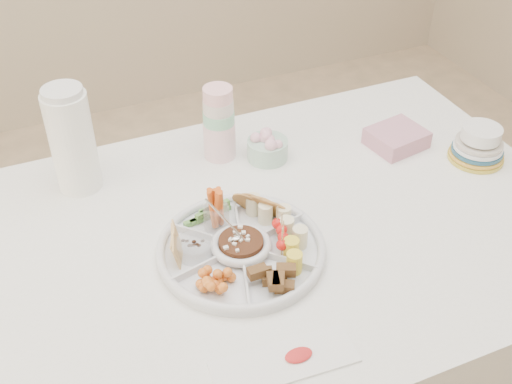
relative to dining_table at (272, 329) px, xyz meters
name	(u,v)px	position (x,y,z in m)	size (l,w,h in m)	color
dining_table	(272,329)	(0.00, 0.00, 0.00)	(1.52, 1.02, 0.76)	white
party_tray	(241,247)	(-0.11, -0.06, 0.40)	(0.38, 0.38, 0.04)	silver
bean_dip	(241,245)	(-0.11, -0.06, 0.41)	(0.10, 0.10, 0.04)	black
tortillas	(263,207)	(-0.02, 0.03, 0.42)	(0.09, 0.09, 0.06)	tan
carrot_cucumber	(209,204)	(-0.14, 0.07, 0.44)	(0.12, 0.12, 0.11)	#D55619
pita_raisins	(183,245)	(-0.23, -0.02, 0.42)	(0.12, 0.12, 0.06)	#EBB559
cherries	(215,281)	(-0.20, -0.15, 0.42)	(0.10, 0.10, 0.04)	orange
granola_chunks	(276,276)	(-0.08, -0.19, 0.42)	(0.11, 0.11, 0.05)	brown
banana_tomato	(298,231)	(0.01, -0.10, 0.44)	(0.11, 0.11, 0.09)	#D6CA84
cup_stack	(219,118)	(-0.01, 0.33, 0.50)	(0.09, 0.09, 0.24)	#BBBBBB
thermos	(72,139)	(-0.40, 0.35, 0.52)	(0.11, 0.11, 0.29)	white
flower_bowl	(268,145)	(0.10, 0.27, 0.42)	(0.11, 0.11, 0.08)	#8BB197
napkin_stack	(397,138)	(0.46, 0.18, 0.40)	(0.15, 0.13, 0.05)	#C58297
plate_stack	(479,144)	(0.63, 0.04, 0.43)	(0.15, 0.15, 0.10)	#ECB357
placemat	(285,362)	(-0.15, -0.37, 0.38)	(0.28, 0.09, 0.01)	white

